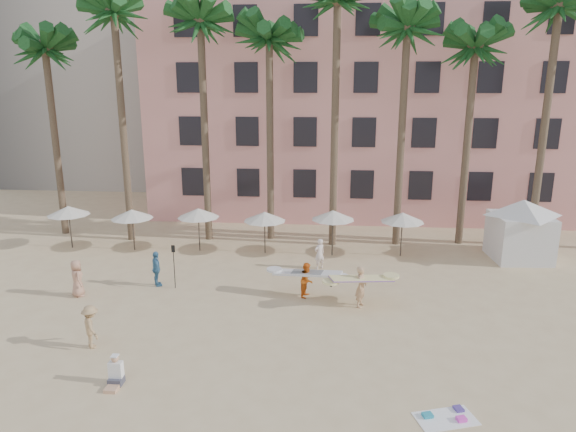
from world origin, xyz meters
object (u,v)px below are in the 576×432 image
at_px(pink_hotel, 385,107).
at_px(carrier_white, 307,278).
at_px(cabana, 521,224).
at_px(carrier_yellow, 361,285).

distance_m(pink_hotel, carrier_white, 21.59).
bearing_deg(cabana, pink_hotel, 116.60).
bearing_deg(carrier_yellow, cabana, 38.09).
height_order(carrier_yellow, carrier_white, carrier_yellow).
relative_size(carrier_yellow, carrier_white, 0.89).
bearing_deg(cabana, carrier_yellow, -141.91).
bearing_deg(carrier_yellow, carrier_white, 159.17).
xyz_separation_m(carrier_yellow, carrier_white, (-2.48, 0.94, -0.15)).
distance_m(pink_hotel, cabana, 16.04).
bearing_deg(carrier_white, cabana, 28.37).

